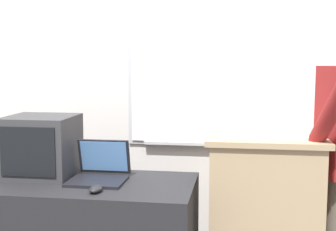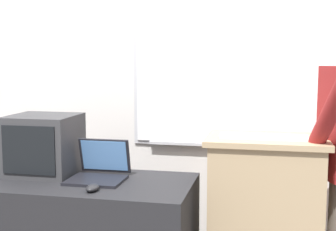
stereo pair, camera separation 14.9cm
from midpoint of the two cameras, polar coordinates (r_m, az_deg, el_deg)
The scene contains 7 objects.
back_wall at distance 3.19m, azimuth 5.81°, elevation 6.27°, with size 6.40×0.17×2.78m.
lectern_podium at distance 2.70m, azimuth 13.27°, elevation -13.15°, with size 0.64×0.44×1.01m.
laptop at distance 2.56m, azimuth -6.65°, elevation -6.53°, with size 0.29×0.29×0.21m.
wireless_keyboard at distance 2.51m, azimuth 13.24°, elevation -2.55°, with size 0.45×0.12×0.02m.
computer_mouse_by_laptop at distance 2.34m, azimuth -7.37°, elevation -8.75°, with size 0.06×0.10×0.03m.
computer_mouse_by_keyboard at distance 2.53m, azimuth 19.73°, elevation -2.57°, with size 0.06×0.10×0.03m.
crt_monitor at distance 2.71m, azimuth -13.40°, elevation -3.46°, with size 0.37×0.35×0.33m.
Camera 2 is at (0.43, -1.98, 1.42)m, focal length 50.00 mm.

